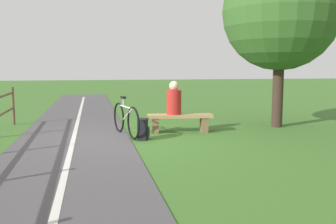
{
  "coord_description": "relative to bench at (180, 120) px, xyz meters",
  "views": [
    {
      "loc": [
        0.75,
        8.02,
        1.58
      ],
      "look_at": [
        -0.68,
        1.18,
        0.73
      ],
      "focal_mm": 39.03,
      "sensor_mm": 36.0,
      "label": 1
    }
  ],
  "objects": [
    {
      "name": "path_centre_line",
      "position": [
        2.53,
        4.61,
        -0.29
      ],
      "size": [
        0.16,
        32.0,
        0.0
      ],
      "primitive_type": "cube",
      "rotation": [
        0.0,
        0.0,
        -0.0
      ],
      "color": "silver",
      "rests_on": "paved_path"
    },
    {
      "name": "bicycle",
      "position": [
        1.34,
        0.17,
        0.08
      ],
      "size": [
        0.46,
        1.73,
        0.91
      ],
      "rotation": [
        0.0,
        0.0,
        1.81
      ],
      "color": "black",
      "rests_on": "ground_plane"
    },
    {
      "name": "backpack",
      "position": [
        1.01,
        0.74,
        -0.08
      ],
      "size": [
        0.3,
        0.37,
        0.46
      ],
      "rotation": [
        0.0,
        0.0,
        1.27
      ],
      "color": "black",
      "rests_on": "ground_plane"
    },
    {
      "name": "tree_far_left",
      "position": [
        -2.75,
        -0.28,
        2.7
      ],
      "size": [
        3.02,
        3.02,
        4.53
      ],
      "color": "#38281E",
      "rests_on": "ground_plane"
    },
    {
      "name": "ground_plane",
      "position": [
        1.36,
        0.61,
        -0.3
      ],
      "size": [
        80.0,
        80.0,
        0.0
      ],
      "primitive_type": "plane",
      "color": "#3D6B28"
    },
    {
      "name": "paved_path",
      "position": [
        2.53,
        4.61,
        -0.3
      ],
      "size": [
        2.52,
        36.0,
        0.02
      ],
      "primitive_type": "cube",
      "rotation": [
        0.0,
        0.0,
        -0.0
      ],
      "color": "#4C494C",
      "rests_on": "ground_plane"
    },
    {
      "name": "bench",
      "position": [
        0.0,
        0.0,
        0.0
      ],
      "size": [
        1.64,
        0.62,
        0.45
      ],
      "rotation": [
        0.0,
        0.0,
        -0.14
      ],
      "color": "#A88456",
      "rests_on": "ground_plane"
    },
    {
      "name": "person_seated",
      "position": [
        0.14,
        -0.02,
        0.49
      ],
      "size": [
        0.41,
        0.41,
        0.81
      ],
      "rotation": [
        0.0,
        0.0,
        -0.14
      ],
      "color": "#B2231E",
      "rests_on": "bench"
    }
  ]
}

